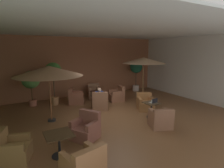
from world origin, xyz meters
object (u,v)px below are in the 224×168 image
(armchair_front_left_north, at_px, (145,104))
(patron_blue_shirt, at_px, (99,95))
(armchair_mid_center_north, at_px, (84,166))
(potted_tree_left_corner, at_px, (136,69))
(armchair_front_right_west, at_px, (94,92))
(open_laptop, at_px, (154,102))
(cafe_table_mid_center, at_px, (59,139))
(armchair_mid_center_east, at_px, (86,129))
(patio_umbrella_tall_red, at_px, (49,71))
(armchair_mid_center_south, at_px, (12,150))
(armchair_front_right_north, at_px, (76,98))
(armchair_front_right_east, at_px, (99,103))
(cafe_table_front_right, at_px, (97,94))
(armchair_front_left_east, at_px, (161,119))
(potted_tree_mid_right, at_px, (31,81))
(potted_tree_mid_left, at_px, (53,74))
(cafe_table_front_left, at_px, (151,107))
(iced_drink_cup, at_px, (152,102))
(patio_umbrella_center_beige, at_px, (144,61))
(armchair_front_right_south, at_px, (117,96))

(armchair_front_left_north, distance_m, patron_blue_shirt, 2.28)
(armchair_mid_center_north, bearing_deg, potted_tree_left_corner, 46.66)
(armchair_front_right_west, height_order, open_laptop, armchair_front_right_west)
(armchair_front_right_west, xyz_separation_m, cafe_table_mid_center, (-3.36, -5.36, 0.17))
(open_laptop, bearing_deg, armchair_mid_center_east, -173.50)
(patio_umbrella_tall_red, bearing_deg, patron_blue_shirt, 10.68)
(armchair_front_left_north, relative_size, armchair_mid_center_east, 0.97)
(armchair_mid_center_east, bearing_deg, armchair_mid_center_north, -112.23)
(armchair_mid_center_south, bearing_deg, cafe_table_mid_center, -17.82)
(armchair_front_right_north, height_order, armchair_front_right_east, armchair_front_right_east)
(cafe_table_front_right, bearing_deg, armchair_front_left_east, -79.90)
(potted_tree_left_corner, bearing_deg, potted_tree_mid_right, -177.32)
(potted_tree_mid_left, bearing_deg, armchair_front_right_north, -18.36)
(armchair_mid_center_east, bearing_deg, armchair_front_left_east, -11.05)
(cafe_table_front_left, relative_size, open_laptop, 2.04)
(armchair_front_right_west, relative_size, potted_tree_mid_left, 0.40)
(armchair_mid_center_east, relative_size, patron_blue_shirt, 1.72)
(armchair_mid_center_north, relative_size, iced_drink_cup, 8.78)
(armchair_front_left_north, bearing_deg, open_laptop, -110.05)
(cafe_table_front_right, relative_size, patron_blue_shirt, 1.07)
(armchair_front_left_east, bearing_deg, potted_tree_mid_right, 126.65)
(patio_umbrella_tall_red, bearing_deg, potted_tree_mid_left, 74.95)
(armchair_mid_center_south, height_order, patio_umbrella_center_beige, patio_umbrella_center_beige)
(armchair_front_right_north, height_order, patio_umbrella_center_beige, patio_umbrella_center_beige)
(potted_tree_mid_left, bearing_deg, cafe_table_front_right, -20.41)
(armchair_front_right_south, xyz_separation_m, armchair_mid_center_east, (-3.19, -3.39, 0.01))
(armchair_mid_center_north, xyz_separation_m, armchair_mid_center_south, (-1.41, 1.53, 0.00))
(armchair_front_right_east, xyz_separation_m, open_laptop, (1.57, -2.13, 0.38))
(armchair_front_right_west, bearing_deg, armchair_front_right_east, -106.88)
(armchair_front_right_east, bearing_deg, armchair_mid_center_north, -119.23)
(potted_tree_mid_right, relative_size, patron_blue_shirt, 2.94)
(armchair_front_right_west, bearing_deg, patron_blue_shirt, -106.84)
(patio_umbrella_center_beige, height_order, open_laptop, patio_umbrella_center_beige)
(cafe_table_front_right, height_order, armchair_mid_center_south, armchair_mid_center_south)
(cafe_table_front_left, relative_size, armchair_front_right_east, 0.68)
(cafe_table_front_left, height_order, patio_umbrella_tall_red, patio_umbrella_tall_red)
(armchair_front_right_north, bearing_deg, cafe_table_front_left, -58.58)
(armchair_front_right_south, height_order, patio_umbrella_tall_red, patio_umbrella_tall_red)
(armchair_mid_center_south, xyz_separation_m, patron_blue_shirt, (3.83, 2.82, 0.41))
(armchair_mid_center_east, bearing_deg, potted_tree_left_corner, 41.39)
(armchair_mid_center_south, bearing_deg, potted_tree_left_corner, 34.06)
(armchair_mid_center_south, height_order, patron_blue_shirt, patron_blue_shirt)
(open_laptop, bearing_deg, armchair_mid_center_south, -173.19)
(patio_umbrella_tall_red, bearing_deg, potted_tree_left_corner, 24.75)
(armchair_front_right_west, bearing_deg, cafe_table_mid_center, -122.05)
(cafe_table_front_left, xyz_separation_m, armchair_mid_center_north, (-3.91, -2.24, -0.17))
(cafe_table_front_left, height_order, cafe_table_mid_center, same)
(cafe_table_front_right, xyz_separation_m, armchair_mid_center_south, (-4.19, -3.88, -0.18))
(armchair_front_left_east, xyz_separation_m, armchair_front_right_east, (-1.11, 3.04, 0.02))
(armchair_mid_center_north, height_order, patron_blue_shirt, patron_blue_shirt)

